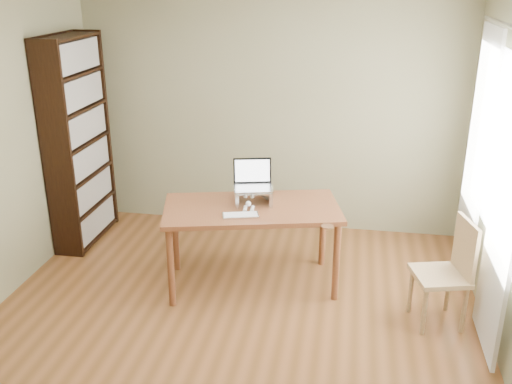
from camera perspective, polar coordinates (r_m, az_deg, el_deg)
name	(u,v)px	position (r m, az deg, el deg)	size (l,w,h in m)	color
room	(226,181)	(3.90, -3.07, 1.09)	(4.04, 4.54, 2.64)	brown
bookshelf	(78,142)	(5.99, -17.34, 4.79)	(0.30, 0.90, 2.10)	black
curtains	(490,177)	(4.71, 22.32, 1.38)	(0.03, 1.90, 2.25)	white
desk	(252,216)	(4.94, -0.43, -2.43)	(1.64, 1.09, 0.75)	brown
laptop_stand	(253,194)	(4.95, -0.27, -0.24)	(0.32, 0.25, 0.13)	silver
laptop	(255,180)	(4.96, -0.15, 1.17)	(0.38, 0.35, 0.24)	silver
keyboard	(241,215)	(4.71, -1.56, -2.34)	(0.32, 0.20, 0.02)	silver
coaster	(327,226)	(4.56, 7.16, -3.41)	(0.10, 0.10, 0.01)	#582D1E
cat	(251,195)	(4.99, -0.47, -0.27)	(0.25, 0.49, 0.16)	#4D463D
chair	(450,270)	(4.71, 18.80, -7.43)	(0.48, 0.48, 0.88)	tan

